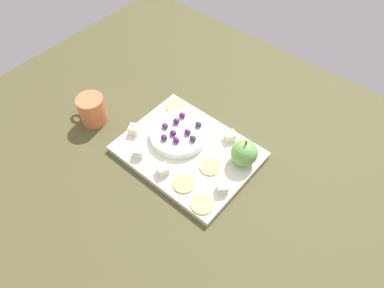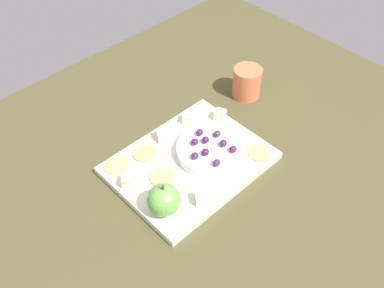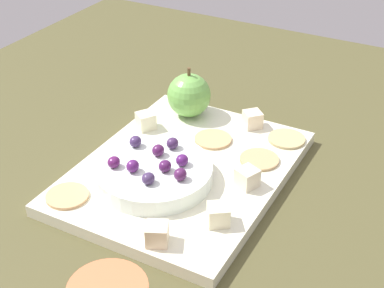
{
  "view_description": "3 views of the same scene",
  "coord_description": "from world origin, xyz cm",
  "px_view_note": "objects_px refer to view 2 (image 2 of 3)",
  "views": [
    {
      "loc": [
        -40.02,
        43.35,
        77.69
      ],
      "look_at": [
        -5.07,
        2.14,
        9.99
      ],
      "focal_mm": 33.12,
      "sensor_mm": 36.0,
      "label": 1
    },
    {
      "loc": [
        -47.46,
        -45.17,
        78.37
      ],
      "look_at": [
        -2.71,
        1.73,
        10.67
      ],
      "focal_mm": 40.89,
      "sensor_mm": 36.0,
      "label": 2
    },
    {
      "loc": [
        51.8,
        32.93,
        49.53
      ],
      "look_at": [
        -5.93,
        1.65,
        7.9
      ],
      "focal_mm": 53.32,
      "sensor_mm": 36.0,
      "label": 3
    }
  ],
  "objects_px": {
    "cheese_cube_1": "(128,181)",
    "grape_2": "(206,140)",
    "cheese_cube_0": "(188,118)",
    "cheese_cube_4": "(162,135)",
    "cheese_cube_3": "(220,115)",
    "grape_7": "(195,142)",
    "serving_dish": "(209,149)",
    "grape_3": "(223,143)",
    "cup": "(247,82)",
    "cracker_2": "(116,166)",
    "apple_whole": "(164,200)",
    "grape_8": "(217,163)",
    "grape_4": "(193,155)",
    "platter": "(190,163)",
    "cracker_1": "(144,153)",
    "grape_1": "(217,134)",
    "grape_0": "(205,152)",
    "grape_5": "(200,132)",
    "cheese_cube_2": "(201,198)",
    "grape_6": "(233,149)",
    "cracker_3": "(260,153)",
    "cracker_0": "(162,177)"
  },
  "relations": [
    {
      "from": "cheese_cube_3",
      "to": "grape_6",
      "type": "xyz_separation_m",
      "value": [
        -0.07,
        -0.11,
        0.02
      ]
    },
    {
      "from": "serving_dish",
      "to": "cracker_3",
      "type": "distance_m",
      "value": 0.12
    },
    {
      "from": "apple_whole",
      "to": "grape_5",
      "type": "distance_m",
      "value": 0.2
    },
    {
      "from": "grape_7",
      "to": "grape_8",
      "type": "bearing_deg",
      "value": -96.63
    },
    {
      "from": "cheese_cube_0",
      "to": "cheese_cube_4",
      "type": "xyz_separation_m",
      "value": [
        -0.08,
        -0.0,
        0.0
      ]
    },
    {
      "from": "serving_dish",
      "to": "cheese_cube_0",
      "type": "xyz_separation_m",
      "value": [
        0.04,
        0.11,
        0.0
      ]
    },
    {
      "from": "serving_dish",
      "to": "grape_1",
      "type": "relative_size",
      "value": 8.67
    },
    {
      "from": "platter",
      "to": "grape_5",
      "type": "distance_m",
      "value": 0.07
    },
    {
      "from": "platter",
      "to": "cracker_1",
      "type": "xyz_separation_m",
      "value": [
        -0.06,
        0.08,
        0.01
      ]
    },
    {
      "from": "grape_0",
      "to": "grape_2",
      "type": "relative_size",
      "value": 1.0
    },
    {
      "from": "grape_0",
      "to": "grape_6",
      "type": "xyz_separation_m",
      "value": [
        0.05,
        -0.04,
        -0.0
      ]
    },
    {
      "from": "cheese_cube_0",
      "to": "cheese_cube_3",
      "type": "xyz_separation_m",
      "value": [
        0.06,
        -0.05,
        0.0
      ]
    },
    {
      "from": "grape_3",
      "to": "grape_4",
      "type": "bearing_deg",
      "value": 163.54
    },
    {
      "from": "apple_whole",
      "to": "grape_1",
      "type": "distance_m",
      "value": 0.22
    },
    {
      "from": "serving_dish",
      "to": "cheese_cube_1",
      "type": "height_order",
      "value": "cheese_cube_1"
    },
    {
      "from": "platter",
      "to": "grape_6",
      "type": "relative_size",
      "value": 19.13
    },
    {
      "from": "cheese_cube_2",
      "to": "platter",
      "type": "bearing_deg",
      "value": 58.23
    },
    {
      "from": "cheese_cube_1",
      "to": "cracker_1",
      "type": "xyz_separation_m",
      "value": [
        0.08,
        0.05,
        -0.01
      ]
    },
    {
      "from": "cheese_cube_3",
      "to": "grape_7",
      "type": "xyz_separation_m",
      "value": [
        -0.12,
        -0.03,
        0.02
      ]
    },
    {
      "from": "serving_dish",
      "to": "grape_7",
      "type": "distance_m",
      "value": 0.04
    },
    {
      "from": "cheese_cube_2",
      "to": "cracker_0",
      "type": "bearing_deg",
      "value": 98.83
    },
    {
      "from": "platter",
      "to": "cracker_1",
      "type": "height_order",
      "value": "cracker_1"
    },
    {
      "from": "cheese_cube_1",
      "to": "cup",
      "type": "height_order",
      "value": "cup"
    },
    {
      "from": "cheese_cube_3",
      "to": "cracker_3",
      "type": "bearing_deg",
      "value": -96.88
    },
    {
      "from": "grape_0",
      "to": "grape_5",
      "type": "distance_m",
      "value": 0.06
    },
    {
      "from": "cracker_1",
      "to": "cracker_0",
      "type": "bearing_deg",
      "value": -101.94
    },
    {
      "from": "serving_dish",
      "to": "cheese_cube_3",
      "type": "distance_m",
      "value": 0.12
    },
    {
      "from": "cheese_cube_1",
      "to": "grape_3",
      "type": "relative_size",
      "value": 1.41
    },
    {
      "from": "cheese_cube_0",
      "to": "grape_3",
      "type": "distance_m",
      "value": 0.13
    },
    {
      "from": "cheese_cube_1",
      "to": "grape_2",
      "type": "height_order",
      "value": "grape_2"
    },
    {
      "from": "grape_1",
      "to": "grape_6",
      "type": "xyz_separation_m",
      "value": [
        -0.01,
        -0.06,
        0.0
      ]
    },
    {
      "from": "grape_4",
      "to": "cheese_cube_2",
      "type": "bearing_deg",
      "value": -124.91
    },
    {
      "from": "cheese_cube_2",
      "to": "cracker_2",
      "type": "bearing_deg",
      "value": 108.97
    },
    {
      "from": "serving_dish",
      "to": "cheese_cube_3",
      "type": "bearing_deg",
      "value": 31.38
    },
    {
      "from": "cheese_cube_4",
      "to": "grape_1",
      "type": "relative_size",
      "value": 1.41
    },
    {
      "from": "apple_whole",
      "to": "grape_8",
      "type": "distance_m",
      "value": 0.15
    },
    {
      "from": "grape_2",
      "to": "grape_4",
      "type": "height_order",
      "value": "same"
    },
    {
      "from": "cracker_0",
      "to": "apple_whole",
      "type": "bearing_deg",
      "value": -127.06
    },
    {
      "from": "grape_1",
      "to": "grape_7",
      "type": "bearing_deg",
      "value": 162.75
    },
    {
      "from": "cup",
      "to": "grape_4",
      "type": "bearing_deg",
      "value": -161.85
    },
    {
      "from": "cracker_1",
      "to": "grape_1",
      "type": "bearing_deg",
      "value": -32.01
    },
    {
      "from": "grape_1",
      "to": "grape_2",
      "type": "relative_size",
      "value": 1.0
    },
    {
      "from": "cheese_cube_3",
      "to": "grape_3",
      "type": "relative_size",
      "value": 1.41
    },
    {
      "from": "grape_0",
      "to": "grape_5",
      "type": "bearing_deg",
      "value": 57.39
    },
    {
      "from": "cheese_cube_1",
      "to": "grape_8",
      "type": "distance_m",
      "value": 0.19
    },
    {
      "from": "cheese_cube_0",
      "to": "cracker_2",
      "type": "distance_m",
      "value": 0.21
    },
    {
      "from": "grape_3",
      "to": "cup",
      "type": "bearing_deg",
      "value": 28.37
    },
    {
      "from": "cheese_cube_3",
      "to": "grape_3",
      "type": "xyz_separation_m",
      "value": [
        -0.08,
        -0.08,
        0.02
      ]
    },
    {
      "from": "cheese_cube_4",
      "to": "serving_dish",
      "type": "bearing_deg",
      "value": -66.1
    },
    {
      "from": "grape_1",
      "to": "grape_2",
      "type": "height_order",
      "value": "same"
    }
  ]
}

